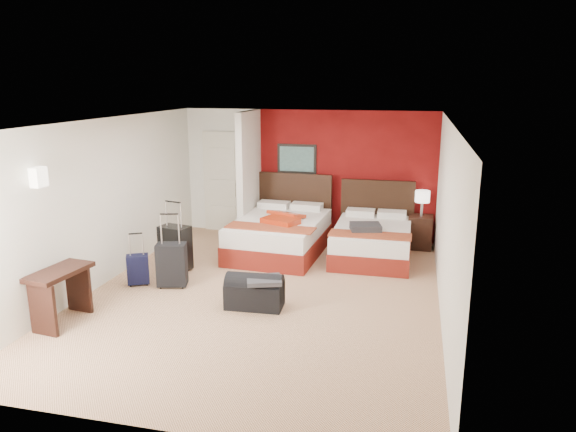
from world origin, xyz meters
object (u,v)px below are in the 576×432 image
(duffel_bag, at_px, (255,293))
(bed_right, at_px, (372,242))
(desk, at_px, (61,296))
(bed_left, at_px, (279,236))
(suitcase_charcoal, at_px, (172,266))
(table_lamp, at_px, (422,204))
(suitcase_navy, at_px, (138,271))
(red_suitcase_open, at_px, (283,218))
(nightstand, at_px, (420,232))
(suitcase_black, at_px, (175,250))

(duffel_bag, bearing_deg, bed_right, 58.32)
(bed_right, distance_m, desk, 5.11)
(bed_right, relative_size, desk, 2.19)
(bed_left, relative_size, suitcase_charcoal, 3.28)
(table_lamp, bearing_deg, suitcase_navy, -145.01)
(bed_left, height_order, suitcase_navy, bed_left)
(red_suitcase_open, distance_m, suitcase_charcoal, 2.29)
(bed_right, bearing_deg, bed_left, -176.04)
(suitcase_navy, distance_m, duffel_bag, 2.01)
(nightstand, distance_m, table_lamp, 0.54)
(suitcase_charcoal, bearing_deg, bed_left, 44.66)
(suitcase_charcoal, bearing_deg, suitcase_black, 95.96)
(bed_left, xyz_separation_m, nightstand, (2.47, 0.91, -0.01))
(suitcase_navy, relative_size, duffel_bag, 0.57)
(bed_left, xyz_separation_m, desk, (-2.00, -3.45, 0.04))
(suitcase_navy, bearing_deg, bed_right, 5.23)
(suitcase_charcoal, xyz_separation_m, suitcase_navy, (-0.54, -0.06, -0.10))
(nightstand, relative_size, table_lamp, 1.28)
(bed_left, height_order, desk, desk)
(bed_left, xyz_separation_m, table_lamp, (2.47, 0.91, 0.53))
(table_lamp, height_order, suitcase_black, table_lamp)
(duffel_bag, xyz_separation_m, desk, (-2.26, -1.04, 0.16))
(bed_right, xyz_separation_m, suitcase_black, (-3.07, -1.42, 0.08))
(suitcase_charcoal, xyz_separation_m, duffel_bag, (1.43, -0.45, -0.13))
(bed_right, bearing_deg, suitcase_charcoal, -143.71)
(table_lamp, relative_size, suitcase_navy, 1.07)
(suitcase_charcoal, bearing_deg, nightstand, 23.75)
(suitcase_black, bearing_deg, suitcase_charcoal, -56.99)
(nightstand, xyz_separation_m, suitcase_navy, (-4.19, -2.93, -0.08))
(red_suitcase_open, height_order, suitcase_black, red_suitcase_open)
(suitcase_charcoal, relative_size, suitcase_navy, 1.45)
(bed_right, bearing_deg, red_suitcase_open, -172.12)
(red_suitcase_open, relative_size, suitcase_black, 1.15)
(red_suitcase_open, distance_m, desk, 3.97)
(bed_right, height_order, desk, desk)
(nightstand, relative_size, suitcase_navy, 1.37)
(bed_left, xyz_separation_m, suitcase_charcoal, (-1.18, -1.97, 0.01))
(duffel_bag, bearing_deg, table_lamp, 53.43)
(bed_left, relative_size, suitcase_navy, 4.74)
(table_lamp, bearing_deg, duffel_bag, -123.70)
(bed_left, xyz_separation_m, red_suitcase_open, (0.10, -0.10, 0.37))
(bed_right, bearing_deg, suitcase_navy, -147.65)
(bed_right, bearing_deg, desk, -135.78)
(suitcase_black, xyz_separation_m, desk, (-0.58, -2.15, -0.00))
(suitcase_black, xyz_separation_m, suitcase_navy, (-0.29, -0.72, -0.14))
(suitcase_navy, xyz_separation_m, duffel_bag, (1.97, -0.39, -0.03))
(red_suitcase_open, relative_size, desk, 0.97)
(nightstand, relative_size, duffel_bag, 0.79)
(table_lamp, bearing_deg, desk, -135.75)
(bed_left, bearing_deg, suitcase_charcoal, -117.44)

